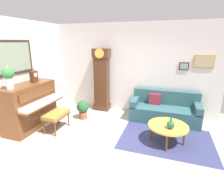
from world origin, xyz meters
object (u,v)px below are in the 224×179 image
Objects in this scene: green_jug at (171,125)px; couch at (164,110)px; potted_plant at (83,108)px; piano_bench at (56,115)px; coffee_table at (168,126)px; piano at (30,106)px; flower_vase at (8,76)px; grandfather_clock at (102,82)px; mantel_clock at (34,76)px.

couch is at bearing 97.19° from green_jug.
green_jug is 2.57m from potted_plant.
couch is (2.61, 1.52, -0.09)m from piano_bench.
coffee_table is (2.73, 0.28, -0.00)m from piano_bench.
coffee_table is at bearing 5.60° from piano.
potted_plant is (1.06, 1.41, -1.18)m from flower_vase.
flower_vase reaches higher than green_jug.
piano is 0.71× the size of grandfather_clock.
mantel_clock reaches higher than piano.
piano_bench is at bearing -14.53° from mantel_clock.
couch is 3.75m from mantel_clock.
potted_plant is (1.06, 0.65, -1.03)m from mantel_clock.
flower_vase is (-3.35, -2.09, 1.18)m from couch.
couch reaches higher than potted_plant.
mantel_clock is (-3.47, -0.09, 0.95)m from coffee_table.
mantel_clock is 0.66× the size of flower_vase.
potted_plant is at bearing 166.98° from coffee_table.
couch is (2.03, -0.19, -0.65)m from grandfather_clock.
grandfather_clock is at bearing 174.56° from couch.
potted_plant is at bearing 69.45° from piano_bench.
coffee_table is 0.19m from green_jug.
piano_bench is 0.80× the size of coffee_table.
piano is at bearing 90.15° from flower_vase.
piano is 0.80m from mantel_clock.
grandfather_clock is 2.31× the size of coffee_table.
mantel_clock is (0.00, 0.25, 0.76)m from piano.
coffee_table is 1.52× the size of flower_vase.
potted_plant is (1.06, 0.90, -0.28)m from piano.
grandfather_clock is 2.75m from green_jug.
green_jug is 0.43× the size of potted_plant.
piano is 2.24m from grandfather_clock.
mantel_clock is (-0.74, 0.19, 0.95)m from piano_bench.
couch is 1.41m from green_jug.
grandfather_clock is 1.07× the size of couch.
coffee_table is 2.48m from potted_plant.
grandfather_clock is 3.62× the size of potted_plant.
couch is at bearing 30.24° from piano_bench.
grandfather_clock reaches higher than piano.
flower_vase reaches higher than piano.
grandfather_clock reaches higher than flower_vase.
potted_plant is at bearing 53.18° from flower_vase.
flower_vase is (-3.48, -0.85, 1.10)m from coffee_table.
mantel_clock is at bearing -178.49° from coffee_table.
flower_vase is at bearing -148.04° from couch.
potted_plant is at bearing 31.64° from mantel_clock.
piano reaches higher than coffee_table.
coffee_table is 3.67× the size of green_jug.
potted_plant is at bearing 40.38° from piano.
piano is 0.76× the size of couch.
mantel_clock reaches higher than green_jug.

